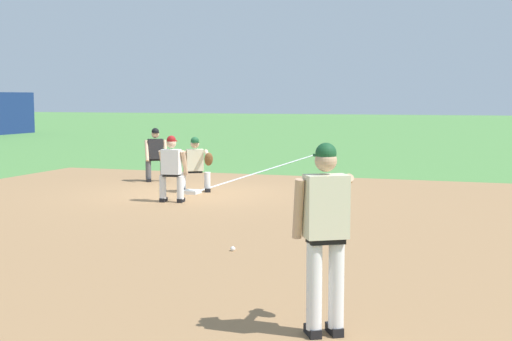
{
  "coord_description": "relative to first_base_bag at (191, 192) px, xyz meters",
  "views": [
    {
      "loc": [
        -15.4,
        -6.84,
        2.28
      ],
      "look_at": [
        -6.24,
        -3.74,
        1.29
      ],
      "focal_mm": 50.0,
      "sensor_mm": 36.0,
      "label": 1
    }
  ],
  "objects": [
    {
      "name": "ground_plane",
      "position": [
        0.0,
        0.0,
        -0.04
      ],
      "size": [
        160.0,
        160.0,
        0.0
      ],
      "primitive_type": "plane",
      "color": "#518942"
    },
    {
      "name": "infield_dirt_patch",
      "position": [
        -4.46,
        -2.67,
        -0.04
      ],
      "size": [
        18.0,
        18.0,
        0.01
      ],
      "primitive_type": "cube",
      "color": "#9E754C",
      "rests_on": "ground"
    },
    {
      "name": "foul_line_stripe",
      "position": [
        6.67,
        0.0,
        -0.04
      ],
      "size": [
        13.33,
        0.1,
        0.0
      ],
      "primitive_type": "cube",
      "color": "white",
      "rests_on": "ground"
    },
    {
      "name": "first_base_bag",
      "position": [
        0.0,
        0.0,
        0.0
      ],
      "size": [
        0.38,
        0.38,
        0.09
      ],
      "primitive_type": "cube",
      "color": "white",
      "rests_on": "ground"
    },
    {
      "name": "baseball",
      "position": [
        -5.64,
        -3.17,
        -0.01
      ],
      "size": [
        0.07,
        0.07,
        0.07
      ],
      "primitive_type": "sphere",
      "color": "white",
      "rests_on": "ground"
    },
    {
      "name": "pitcher",
      "position": [
        -8.87,
        -5.33,
        1.01
      ],
      "size": [
        0.84,
        0.58,
        1.86
      ],
      "color": "black",
      "rests_on": "ground"
    },
    {
      "name": "first_baseman",
      "position": [
        0.25,
        -0.02,
        0.69
      ],
      "size": [
        0.82,
        1.03,
        1.34
      ],
      "color": "black",
      "rests_on": "ground"
    },
    {
      "name": "baserunner",
      "position": [
        -1.4,
        -0.16,
        0.75
      ],
      "size": [
        0.48,
        0.62,
        1.46
      ],
      "color": "black",
      "rests_on": "ground"
    },
    {
      "name": "umpire",
      "position": [
        1.97,
        1.92,
        0.75
      ],
      "size": [
        0.64,
        0.68,
        1.46
      ],
      "color": "black",
      "rests_on": "ground"
    }
  ]
}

